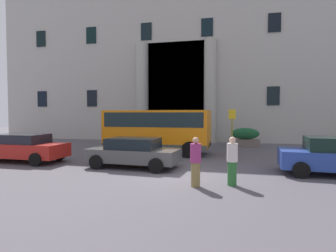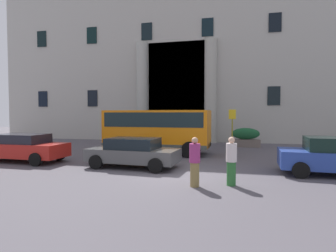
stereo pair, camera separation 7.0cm
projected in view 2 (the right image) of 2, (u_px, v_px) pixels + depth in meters
The scene contains 11 objects.
ground_plane at pixel (176, 176), 10.98m from camera, with size 80.00×64.00×0.12m, color #524D54.
office_building_facade at pixel (212, 50), 27.59m from camera, with size 39.73×9.76×17.47m.
orange_minibus at pixel (158, 128), 16.77m from camera, with size 6.26×2.70×2.61m.
bus_stop_sign at pixel (232, 126), 17.59m from camera, with size 0.44×0.08×2.68m.
hedge_planter_far_east at pixel (246, 138), 20.19m from camera, with size 2.04×0.71×1.38m.
hedge_planter_east at pixel (164, 137), 21.46m from camera, with size 2.14×0.91×1.29m.
parked_compact_extra at pixel (22, 147), 13.97m from camera, with size 4.54×2.02×1.39m.
parked_sedan_far at pixel (133, 152), 12.48m from camera, with size 4.17×2.16×1.32m.
motorcycle_far_end at pixel (302, 157), 12.64m from camera, with size 2.03×0.60×0.89m.
pedestrian_woman_with_bag at pixel (231, 161), 9.32m from camera, with size 0.36×0.36×1.64m.
pedestrian_child_trailing at pixel (195, 162), 9.17m from camera, with size 0.36×0.36×1.64m.
Camera 2 is at (2.20, -10.66, 2.41)m, focal length 29.79 mm.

